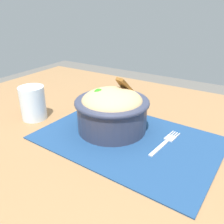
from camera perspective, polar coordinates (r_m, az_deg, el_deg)
The scene contains 5 objects.
table at distance 0.64m, azimuth 0.64°, elevation -11.12°, with size 1.31×0.97×0.72m.
placemat at distance 0.61m, azimuth 3.65°, elevation -6.34°, with size 0.44×0.30×0.00m, color navy.
bowl at distance 0.62m, azimuth -0.00°, elevation 0.72°, with size 0.20×0.20×0.14m.
fork at distance 0.60m, azimuth 12.74°, elevation -7.03°, with size 0.03×0.14×0.00m.
drinking_glass at distance 0.73m, azimuth -18.33°, elevation 1.61°, with size 0.07×0.07×0.10m.
Camera 1 is at (0.27, -0.44, 1.04)m, focal length 38.21 mm.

